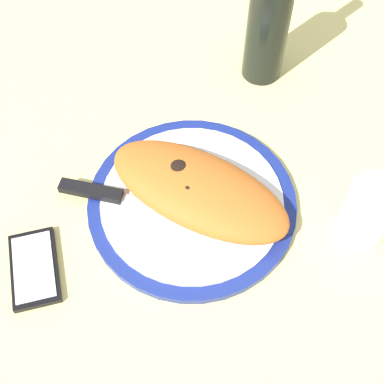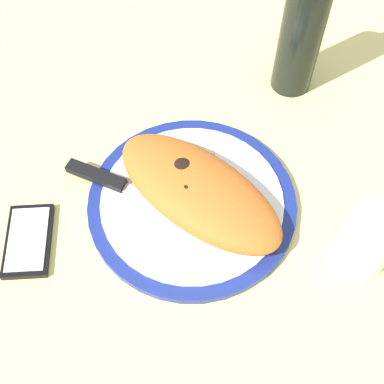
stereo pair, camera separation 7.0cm
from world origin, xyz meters
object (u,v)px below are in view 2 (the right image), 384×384
(plate, at_px, (192,202))
(knife, at_px, (116,183))
(smartphone, at_px, (28,240))
(wine_bottle, at_px, (303,27))
(calzone, at_px, (198,191))
(fork, at_px, (220,168))
(water_glass, at_px, (366,242))

(plate, bearing_deg, knife, 26.77)
(smartphone, xyz_separation_m, wine_bottle, (-0.12, -0.49, 0.11))
(plate, bearing_deg, calzone, -145.12)
(plate, distance_m, wine_bottle, 0.32)
(fork, height_order, wine_bottle, wine_bottle)
(plate, distance_m, smartphone, 0.24)
(knife, bearing_deg, smartphone, 75.17)
(smartphone, bearing_deg, fork, -117.78)
(plate, distance_m, water_glass, 0.25)
(knife, xyz_separation_m, wine_bottle, (-0.08, -0.35, 0.10))
(smartphone, bearing_deg, plate, -125.95)
(knife, distance_m, wine_bottle, 0.37)
(calzone, xyz_separation_m, wine_bottle, (0.03, -0.29, 0.08))
(calzone, relative_size, wine_bottle, 0.91)
(knife, height_order, wine_bottle, wine_bottle)
(calzone, distance_m, wine_bottle, 0.31)
(plate, bearing_deg, fork, -88.65)
(smartphone, distance_m, water_glass, 0.46)
(knife, bearing_deg, wine_bottle, -102.65)
(fork, distance_m, knife, 0.16)
(fork, height_order, water_glass, water_glass)
(calzone, distance_m, fork, 0.07)
(calzone, bearing_deg, plate, 34.88)
(plate, distance_m, calzone, 0.03)
(plate, xyz_separation_m, fork, (0.00, -0.07, 0.01))
(fork, distance_m, smartphone, 0.30)
(knife, height_order, water_glass, water_glass)
(knife, bearing_deg, water_glass, -157.95)
(calzone, relative_size, smartphone, 2.23)
(water_glass, xyz_separation_m, wine_bottle, (0.25, -0.22, 0.08))
(smartphone, distance_m, wine_bottle, 0.52)
(smartphone, relative_size, wine_bottle, 0.41)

